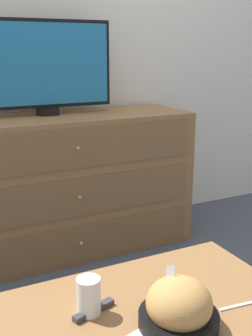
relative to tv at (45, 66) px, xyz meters
name	(u,v)px	position (x,y,z in m)	size (l,w,h in m)	color
ground_plane	(72,227)	(0.19, 0.20, -1.11)	(12.00, 12.00, 0.00)	#474C56
wall_back	(63,32)	(0.19, 0.22, 0.19)	(12.00, 0.05, 2.60)	silver
dresser	(65,185)	(0.06, -0.08, -0.69)	(1.52, 0.52, 0.83)	olive
tv	(45,66)	(0.00, 0.00, 0.00)	(0.78, 0.13, 0.53)	black
coffee_table	(138,326)	(-0.15, -1.41, -0.74)	(1.01, 0.58, 0.42)	olive
takeout_bowl	(179,308)	(-0.08, -1.53, -0.62)	(0.23, 0.23, 0.17)	black
drink_cup	(89,298)	(-0.29, -1.36, -0.63)	(0.07, 0.07, 0.12)	beige
knife	(242,305)	(0.16, -1.53, -0.68)	(0.16, 0.03, 0.01)	white
remote_control	(94,310)	(-0.27, -1.36, -0.67)	(0.15, 0.07, 0.02)	#38383D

